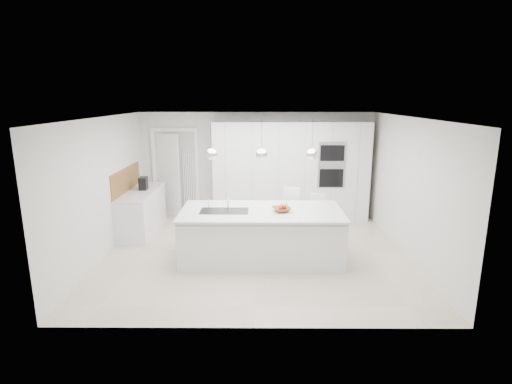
{
  "coord_description": "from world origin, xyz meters",
  "views": [
    {
      "loc": [
        0.04,
        -7.0,
        2.84
      ],
      "look_at": [
        0.0,
        0.3,
        1.1
      ],
      "focal_mm": 28.0,
      "sensor_mm": 36.0,
      "label": 1
    }
  ],
  "objects_px": {
    "island_base": "(261,237)",
    "bar_stool_left": "(292,217)",
    "espresso_machine": "(143,183)",
    "bar_stool_right": "(318,219)",
    "fruit_bowl": "(282,209)"
  },
  "relations": [
    {
      "from": "espresso_machine",
      "to": "bar_stool_left",
      "type": "relative_size",
      "value": 0.25
    },
    {
      "from": "bar_stool_right",
      "to": "fruit_bowl",
      "type": "bearing_deg",
      "value": -106.06
    },
    {
      "from": "island_base",
      "to": "bar_stool_right",
      "type": "distance_m",
      "value": 1.46
    },
    {
      "from": "island_base",
      "to": "bar_stool_left",
      "type": "height_order",
      "value": "bar_stool_left"
    },
    {
      "from": "fruit_bowl",
      "to": "bar_stool_left",
      "type": "height_order",
      "value": "bar_stool_left"
    },
    {
      "from": "fruit_bowl",
      "to": "bar_stool_right",
      "type": "relative_size",
      "value": 0.33
    },
    {
      "from": "island_base",
      "to": "fruit_bowl",
      "type": "bearing_deg",
      "value": -4.08
    },
    {
      "from": "fruit_bowl",
      "to": "espresso_machine",
      "type": "height_order",
      "value": "espresso_machine"
    },
    {
      "from": "fruit_bowl",
      "to": "espresso_machine",
      "type": "bearing_deg",
      "value": 149.64
    },
    {
      "from": "fruit_bowl",
      "to": "espresso_machine",
      "type": "relative_size",
      "value": 1.18
    },
    {
      "from": "island_base",
      "to": "bar_stool_left",
      "type": "relative_size",
      "value": 2.54
    },
    {
      "from": "fruit_bowl",
      "to": "bar_stool_left",
      "type": "distance_m",
      "value": 0.94
    },
    {
      "from": "island_base",
      "to": "fruit_bowl",
      "type": "relative_size",
      "value": 8.78
    },
    {
      "from": "bar_stool_left",
      "to": "island_base",
      "type": "bearing_deg",
      "value": -102.8
    },
    {
      "from": "espresso_machine",
      "to": "bar_stool_right",
      "type": "distance_m",
      "value": 3.78
    }
  ]
}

